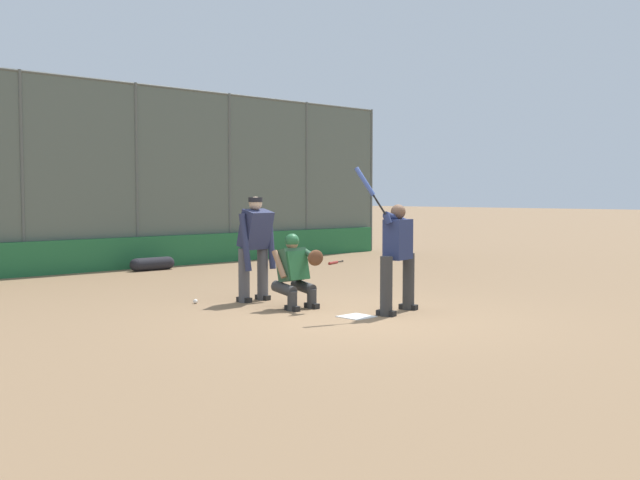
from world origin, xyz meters
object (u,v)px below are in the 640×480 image
object	(u,v)px
umpire_home	(255,245)
equipment_bag_dugout_side	(152,264)
batter_at_plate	(397,254)
spare_bat_near_backstop	(334,263)
baseball_loose	(195,301)
catcher_behind_plate	(295,270)

from	to	relation	value
umpire_home	equipment_bag_dugout_side	xyz separation A→B (m)	(-1.38, -5.60, -0.77)
equipment_bag_dugout_side	batter_at_plate	bearing A→B (deg)	85.79
spare_bat_near_backstop	equipment_bag_dugout_side	xyz separation A→B (m)	(4.21, -1.71, 0.12)
batter_at_plate	umpire_home	world-z (taller)	batter_at_plate
batter_at_plate	baseball_loose	bearing A→B (deg)	-73.29
catcher_behind_plate	umpire_home	size ratio (longest dim) A/B	0.67
catcher_behind_plate	spare_bat_near_backstop	bearing A→B (deg)	-138.19
catcher_behind_plate	equipment_bag_dugout_side	size ratio (longest dim) A/B	1.02
batter_at_plate	umpire_home	distance (m)	2.51
umpire_home	baseball_loose	world-z (taller)	umpire_home
baseball_loose	spare_bat_near_backstop	bearing A→B (deg)	-151.90
catcher_behind_plate	umpire_home	bearing A→B (deg)	-91.28
batter_at_plate	umpire_home	bearing A→B (deg)	-85.49
umpire_home	equipment_bag_dugout_side	size ratio (longest dim) A/B	1.52
spare_bat_near_backstop	catcher_behind_plate	bearing A→B (deg)	20.32
umpire_home	spare_bat_near_backstop	size ratio (longest dim) A/B	2.15
catcher_behind_plate	spare_bat_near_backstop	xyz separation A→B (m)	(-5.62, -4.93, -0.56)
equipment_bag_dugout_side	spare_bat_near_backstop	bearing A→B (deg)	157.84
umpire_home	spare_bat_near_backstop	world-z (taller)	umpire_home
batter_at_plate	baseball_loose	xyz separation A→B (m)	(1.67, -2.82, -0.84)
catcher_behind_plate	spare_bat_near_backstop	distance (m)	7.50
catcher_behind_plate	umpire_home	distance (m)	1.09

